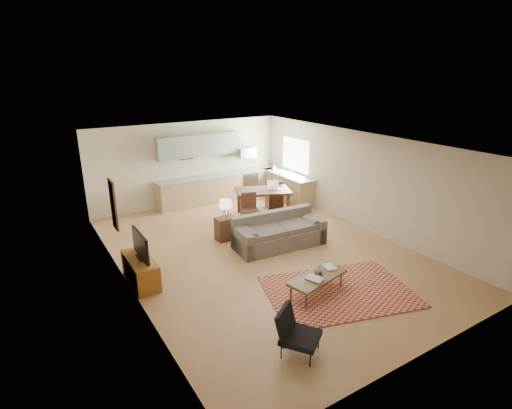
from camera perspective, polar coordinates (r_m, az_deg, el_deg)
room at (r=9.46m, az=0.96°, el=0.64°), size 9.00×9.00×9.00m
kitchen_counter_back at (r=13.63m, az=-5.38°, el=2.41°), size 4.26×0.64×0.92m
kitchen_counter_right at (r=13.68m, az=4.50°, el=2.49°), size 0.64×2.26×0.92m
kitchen_range at (r=14.13m, az=-1.38°, el=3.05°), size 0.62×0.62×0.90m
kitchen_microwave at (r=13.89m, az=-1.46°, el=7.43°), size 0.62×0.40×0.35m
upper_cabinets at (r=13.17m, az=-8.23°, el=8.39°), size 2.80×0.34×0.70m
window_right at (r=13.59m, az=5.64°, el=7.09°), size 0.02×1.40×1.05m
wall_art_left at (r=9.05m, az=-19.66°, el=-0.03°), size 0.06×0.42×1.10m
triptych at (r=13.19m, az=-10.04°, el=7.42°), size 1.70×0.04×0.50m
rug at (r=8.48m, az=11.72°, el=-12.06°), size 3.33×2.72×0.02m
sofa at (r=10.12m, az=3.37°, el=-3.77°), size 2.47×1.21×0.83m
coffee_table at (r=8.25m, az=8.69°, el=-11.27°), size 1.40×0.80×0.40m
book_a at (r=7.94m, az=7.91°, el=-10.80°), size 0.46×0.49×0.03m
book_b at (r=8.47m, az=9.72°, el=-8.90°), size 0.37×0.41×0.02m
vase at (r=8.21m, az=8.95°, el=-9.16°), size 0.19×0.19×0.18m
armchair at (r=6.61m, az=6.40°, el=-17.83°), size 0.91×0.91×0.75m
tv_credenza at (r=8.83m, az=-16.15°, el=-9.06°), size 0.48×1.24×0.57m
tv at (r=8.59m, az=-16.19°, el=-5.61°), size 0.10×0.96×0.57m
console_table at (r=10.56m, az=-4.31°, el=-3.44°), size 0.53×0.36×0.62m
table_lamp at (r=10.36m, az=-4.39°, el=-0.59°), size 0.33×0.33×0.50m
dining_table at (r=12.20m, az=0.98°, el=0.26°), size 1.85×1.47×0.82m
dining_chair_near at (r=11.45m, az=-0.75°, el=-0.73°), size 0.55×0.57×0.93m
dining_chair_far at (r=12.94m, az=2.52°, el=1.57°), size 0.54×0.56×0.92m
laptop at (r=12.13m, az=2.57°, el=2.80°), size 0.41×0.36×0.26m
soap_bottle at (r=14.01m, az=2.60°, el=5.28°), size 0.12×0.12×0.19m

